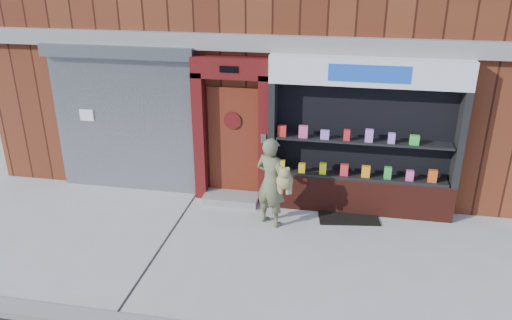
# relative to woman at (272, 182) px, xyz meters

# --- Properties ---
(ground) EXTENTS (80.00, 80.00, 0.00)m
(ground) POSITION_rel_woman_xyz_m (-0.19, -0.98, -0.85)
(ground) COLOR #9E9E99
(ground) RESTS_ON ground
(shutter_bay) EXTENTS (3.10, 0.30, 3.04)m
(shutter_bay) POSITION_rel_woman_xyz_m (-3.19, 0.94, 0.87)
(shutter_bay) COLOR gray
(shutter_bay) RESTS_ON ground
(red_door_bay) EXTENTS (1.52, 0.58, 2.90)m
(red_door_bay) POSITION_rel_woman_xyz_m (-0.94, 0.88, 0.61)
(red_door_bay) COLOR #4A0C0D
(red_door_bay) RESTS_ON ground
(pharmacy_bay) EXTENTS (3.50, 0.41, 3.00)m
(pharmacy_bay) POSITION_rel_woman_xyz_m (1.56, 0.83, 0.52)
(pharmacy_bay) COLOR #511C13
(pharmacy_bay) RESTS_ON ground
(woman) EXTENTS (0.78, 0.64, 1.69)m
(woman) POSITION_rel_woman_xyz_m (0.00, 0.00, 0.00)
(woman) COLOR #5E6240
(woman) RESTS_ON ground
(doormat) EXTENTS (1.22, 0.94, 0.03)m
(doormat) POSITION_rel_woman_xyz_m (1.39, 0.57, -0.84)
(doormat) COLOR black
(doormat) RESTS_ON ground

